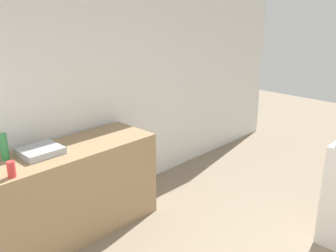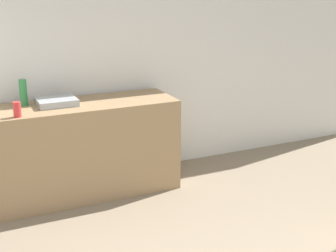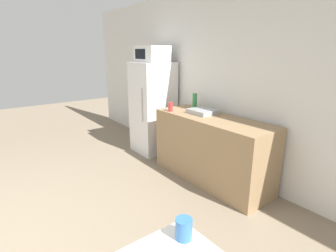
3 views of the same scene
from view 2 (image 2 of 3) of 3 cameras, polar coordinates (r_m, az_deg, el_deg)
The scene contains 5 objects.
wall_back at distance 4.68m, azimuth -11.83°, elevation 8.60°, with size 8.00×0.06×2.60m, color silver.
counter at distance 4.53m, azimuth -9.99°, elevation -2.72°, with size 1.72×0.61×0.90m, color #937551.
sink_basin at distance 4.38m, azimuth -13.43°, elevation 2.93°, with size 0.35×0.32×0.06m, color #9EA3A8.
bottle_tall at distance 4.42m, azimuth -17.22°, elevation 3.93°, with size 0.07×0.07×0.24m, color #2D7F42.
bottle_short at distance 4.06m, azimuth -17.92°, elevation 1.94°, with size 0.06×0.06×0.13m, color red.
Camera 2 is at (-1.04, -1.27, 1.98)m, focal length 50.00 mm.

